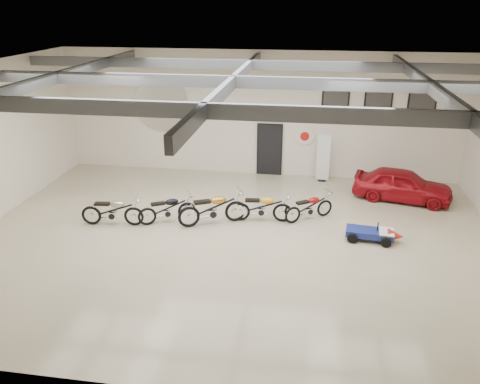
# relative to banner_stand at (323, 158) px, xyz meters

# --- Properties ---
(floor) EXTENTS (16.00, 12.00, 0.01)m
(floor) POSITION_rel_banner_stand_xyz_m (-2.68, -5.50, -0.95)
(floor) COLOR #BEB091
(floor) RESTS_ON ground
(ceiling) EXTENTS (16.00, 12.00, 0.01)m
(ceiling) POSITION_rel_banner_stand_xyz_m (-2.68, -5.50, 4.05)
(ceiling) COLOR slate
(ceiling) RESTS_ON back_wall
(back_wall) EXTENTS (16.00, 0.02, 5.00)m
(back_wall) POSITION_rel_banner_stand_xyz_m (-2.68, 0.50, 1.55)
(back_wall) COLOR silver
(back_wall) RESTS_ON floor
(ceiling_beams) EXTENTS (15.80, 11.80, 0.32)m
(ceiling_beams) POSITION_rel_banner_stand_xyz_m (-2.68, -5.50, 3.80)
(ceiling_beams) COLOR #505357
(ceiling_beams) RESTS_ON ceiling
(door) EXTENTS (0.92, 0.08, 2.10)m
(door) POSITION_rel_banner_stand_xyz_m (-2.18, 0.45, 0.10)
(door) COLOR black
(door) RESTS_ON back_wall
(logo_plaque) EXTENTS (2.30, 0.06, 1.16)m
(logo_plaque) POSITION_rel_banner_stand_xyz_m (-6.68, 0.45, 1.85)
(logo_plaque) COLOR silver
(logo_plaque) RESTS_ON back_wall
(poster_left) EXTENTS (1.05, 0.08, 1.35)m
(poster_left) POSITION_rel_banner_stand_xyz_m (0.32, 0.46, 2.15)
(poster_left) COLOR black
(poster_left) RESTS_ON back_wall
(poster_mid) EXTENTS (1.05, 0.08, 1.35)m
(poster_mid) POSITION_rel_banner_stand_xyz_m (1.92, 0.46, 2.15)
(poster_mid) COLOR black
(poster_mid) RESTS_ON back_wall
(poster_right) EXTENTS (1.05, 0.08, 1.35)m
(poster_right) POSITION_rel_banner_stand_xyz_m (3.52, 0.46, 2.15)
(poster_right) COLOR black
(poster_right) RESTS_ON back_wall
(oil_sign) EXTENTS (0.72, 0.10, 0.72)m
(oil_sign) POSITION_rel_banner_stand_xyz_m (-0.78, 0.45, 0.75)
(oil_sign) COLOR white
(oil_sign) RESTS_ON back_wall
(banner_stand) EXTENTS (0.53, 0.23, 1.91)m
(banner_stand) POSITION_rel_banner_stand_xyz_m (0.00, 0.00, 0.00)
(banner_stand) COLOR white
(banner_stand) RESTS_ON floor
(motorcycle_silver) EXTENTS (2.04, 0.81, 1.03)m
(motorcycle_silver) POSITION_rel_banner_stand_xyz_m (-6.71, -5.04, -0.44)
(motorcycle_silver) COLOR silver
(motorcycle_silver) RESTS_ON floor
(motorcycle_black) EXTENTS (1.92, 1.39, 0.97)m
(motorcycle_black) POSITION_rel_banner_stand_xyz_m (-5.04, -4.57, -0.47)
(motorcycle_black) COLOR silver
(motorcycle_black) RESTS_ON floor
(motorcycle_gold) EXTENTS (2.28, 1.55, 1.14)m
(motorcycle_gold) POSITION_rel_banner_stand_xyz_m (-3.55, -4.49, -0.38)
(motorcycle_gold) COLOR silver
(motorcycle_gold) RESTS_ON floor
(motorcycle_yellow) EXTENTS (2.02, 0.79, 1.02)m
(motorcycle_yellow) POSITION_rel_banner_stand_xyz_m (-2.01, -4.03, -0.44)
(motorcycle_yellow) COLOR silver
(motorcycle_yellow) RESTS_ON floor
(motorcycle_red) EXTENTS (1.78, 1.47, 0.93)m
(motorcycle_red) POSITION_rel_banner_stand_xyz_m (-0.47, -3.68, -0.49)
(motorcycle_red) COLOR silver
(motorcycle_red) RESTS_ON floor
(go_kart) EXTENTS (1.80, 0.96, 0.62)m
(go_kart) POSITION_rel_banner_stand_xyz_m (1.52, -4.86, -0.64)
(go_kart) COLOR navy
(go_kart) RESTS_ON floor
(vintage_car) EXTENTS (2.09, 3.65, 1.17)m
(vintage_car) POSITION_rel_banner_stand_xyz_m (2.82, -1.50, -0.37)
(vintage_car) COLOR maroon
(vintage_car) RESTS_ON floor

